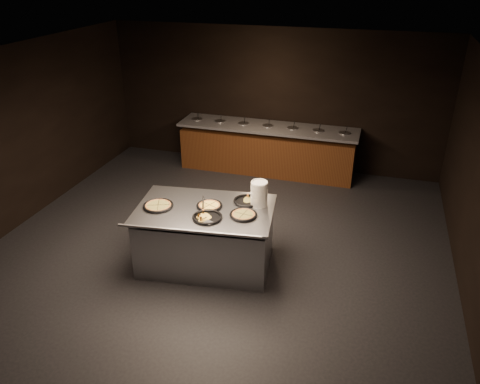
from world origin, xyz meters
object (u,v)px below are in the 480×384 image
Objects in this scene: pan_veggie_whole at (158,206)px; pan_cheese_whole at (209,205)px; serving_counter at (206,238)px; plate_stack at (259,194)px.

pan_veggie_whole is 0.73m from pan_cheese_whole.
plate_stack is at bearing 16.56° from serving_counter.
pan_veggie_whole is 1.16× the size of pan_cheese_whole.
serving_counter is at bearing -123.32° from pan_cheese_whole.
plate_stack reaches higher than pan_cheese_whole.
pan_veggie_whole is at bearing -174.96° from serving_counter.
plate_stack is 0.99× the size of pan_cheese_whole.
plate_stack is 1.44m from pan_veggie_whole.
plate_stack is at bearing 20.19° from pan_cheese_whole.
serving_counter is 4.81× the size of pan_veggie_whole.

